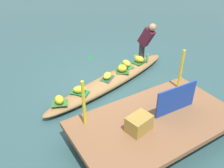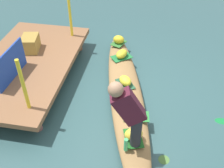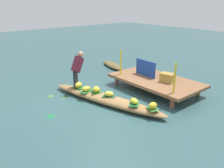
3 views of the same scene
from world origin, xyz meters
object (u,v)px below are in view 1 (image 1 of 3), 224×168
banana_bunch_3 (107,76)px  banana_bunch_1 (59,100)px  market_banner (176,99)px  vendor_boat (112,80)px  banana_bunch_0 (139,59)px  vendor_person (146,40)px  banana_bunch_2 (80,89)px  banana_bunch_4 (126,63)px  banana_bunch_5 (122,68)px  produce_crate (139,124)px  water_bottle (147,58)px

banana_bunch_3 → banana_bunch_1: bearing=14.1°
banana_bunch_1 → market_banner: (-1.82, 1.67, 0.35)m
vendor_boat → banana_bunch_1: (1.61, 0.41, 0.23)m
banana_bunch_1 → market_banner: size_ratio=0.26×
banana_bunch_0 → vendor_person: bearing=149.4°
banana_bunch_2 → banana_bunch_4: 1.76m
banana_bunch_1 → banana_bunch_2: bearing=-164.4°
banana_bunch_1 → banana_bunch_4: banana_bunch_1 is taller
vendor_boat → banana_bunch_5: size_ratio=17.04×
produce_crate → banana_bunch_0: bearing=-127.5°
banana_bunch_3 → banana_bunch_5: banana_bunch_5 is taller
banana_bunch_2 → vendor_person: 2.40m
banana_bunch_5 → banana_bunch_2: bearing=12.4°
vendor_boat → banana_bunch_5: 0.44m
banana_bunch_1 → banana_bunch_2: size_ratio=0.83×
produce_crate → market_banner: bearing=-176.0°
market_banner → produce_crate: bearing=6.3°
banana_bunch_4 → banana_bunch_0: bearing=-179.1°
market_banner → produce_crate: 0.96m
banana_bunch_5 → vendor_person: 1.05m
banana_bunch_2 → banana_bunch_5: 1.45m
banana_bunch_0 → banana_bunch_1: size_ratio=1.11×
banana_bunch_2 → banana_bunch_3: (-0.88, -0.21, -0.00)m
banana_bunch_2 → vendor_boat: bearing=-166.6°
banana_bunch_1 → vendor_person: (-2.84, -0.60, 0.59)m
banana_bunch_4 → water_bottle: (-0.69, 0.08, 0.03)m
banana_bunch_3 → produce_crate: size_ratio=0.64×
banana_bunch_0 → vendor_person: 0.60m
vendor_person → banana_bunch_5: bearing=8.5°
banana_bunch_1 → banana_bunch_2: (-0.56, -0.16, -0.01)m
banana_bunch_5 → produce_crate: bearing=63.1°
banana_bunch_1 → market_banner: market_banner is taller
banana_bunch_5 → vendor_person: vendor_person is taller
banana_bunch_1 → banana_bunch_4: 2.35m
vendor_boat → banana_bunch_2: size_ratio=13.99×
banana_bunch_3 → banana_bunch_5: (-0.53, -0.11, 0.02)m
banana_bunch_1 → produce_crate: 1.95m
banana_bunch_0 → water_bottle: size_ratio=1.20×
banana_bunch_1 → vendor_boat: bearing=-165.8°
produce_crate → banana_bunch_5: bearing=-116.9°
banana_bunch_4 → market_banner: (0.44, 2.34, 0.36)m
banana_bunch_0 → banana_bunch_5: size_ratio=1.12×
banana_bunch_1 → produce_crate: (-0.86, 1.74, 0.22)m
banana_bunch_5 → vendor_person: size_ratio=0.21×
banana_bunch_1 → vendor_person: vendor_person is taller
vendor_boat → banana_bunch_2: bearing=-0.9°
vendor_boat → water_bottle: (-1.33, -0.18, 0.24)m
banana_bunch_1 → banana_bunch_5: banana_bunch_5 is taller
water_bottle → market_banner: 2.55m
water_bottle → banana_bunch_3: bearing=8.6°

